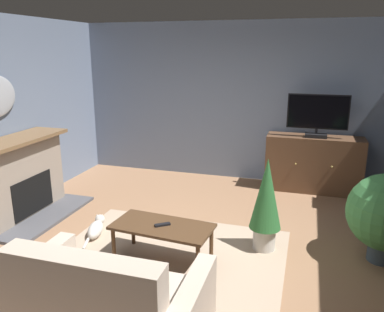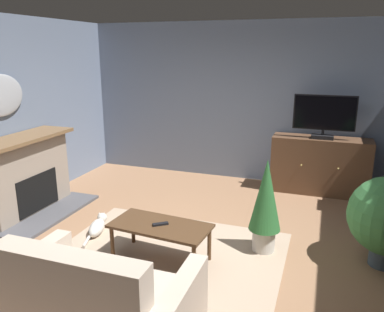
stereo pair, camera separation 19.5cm
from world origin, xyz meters
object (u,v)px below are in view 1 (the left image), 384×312
(tv_cabinet, at_px, (313,165))
(television, at_px, (318,115))
(tv_remote, at_px, (162,225))
(potted_plant_small_fern_corner, at_px, (266,200))
(fireplace, at_px, (20,180))
(coffee_table, at_px, (162,229))
(cat, at_px, (96,228))

(tv_cabinet, distance_m, television, 0.84)
(tv_remote, relative_size, potted_plant_small_fern_corner, 0.15)
(fireplace, distance_m, television, 4.49)
(coffee_table, relative_size, cat, 1.56)
(coffee_table, height_order, potted_plant_small_fern_corner, potted_plant_small_fern_corner)
(cat, bearing_deg, television, 42.85)
(coffee_table, bearing_deg, fireplace, 165.88)
(fireplace, relative_size, television, 1.73)
(coffee_table, bearing_deg, tv_cabinet, 60.84)
(television, relative_size, coffee_table, 0.83)
(fireplace, xyz_separation_m, tv_cabinet, (3.87, 2.21, -0.09))
(fireplace, bearing_deg, television, 29.12)
(coffee_table, relative_size, potted_plant_small_fern_corner, 1.01)
(fireplace, distance_m, tv_remote, 2.40)
(fireplace, distance_m, potted_plant_small_fern_corner, 3.35)
(tv_remote, bearing_deg, television, -156.82)
(television, xyz_separation_m, coffee_table, (-1.56, -2.74, -0.89))
(fireplace, xyz_separation_m, potted_plant_small_fern_corner, (3.35, -0.00, 0.08))
(tv_cabinet, xyz_separation_m, television, (0.00, -0.05, 0.84))
(tv_remote, xyz_separation_m, potted_plant_small_fern_corner, (1.03, 0.59, 0.17))
(tv_cabinet, xyz_separation_m, coffee_table, (-1.56, -2.79, -0.05))
(coffee_table, xyz_separation_m, tv_remote, (0.01, -0.01, 0.06))
(cat, bearing_deg, tv_remote, -18.62)
(television, distance_m, potted_plant_small_fern_corner, 2.32)
(tv_cabinet, distance_m, potted_plant_small_fern_corner, 2.28)
(tv_remote, height_order, cat, tv_remote)
(tv_cabinet, bearing_deg, tv_remote, -119.00)
(potted_plant_small_fern_corner, bearing_deg, television, 76.32)
(potted_plant_small_fern_corner, xyz_separation_m, cat, (-2.06, -0.24, -0.52))
(television, xyz_separation_m, cat, (-2.59, -2.40, -1.18))
(coffee_table, height_order, tv_remote, tv_remote)
(coffee_table, bearing_deg, cat, 161.69)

